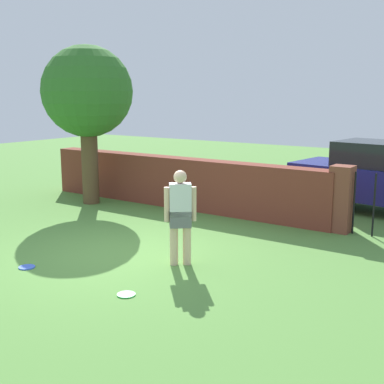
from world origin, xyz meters
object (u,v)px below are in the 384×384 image
at_px(tree, 87,94).
at_px(car, 380,177).
at_px(frisbee_green, 126,295).
at_px(frisbee_blue, 27,267).
at_px(person, 180,213).

relative_size(tree, car, 0.93).
bearing_deg(frisbee_green, tree, 139.94).
bearing_deg(car, tree, 33.56).
relative_size(car, frisbee_blue, 16.20).
xyz_separation_m(car, frisbee_green, (-1.56, -7.49, -0.85)).
bearing_deg(person, car, -145.84).
height_order(person, car, car).
distance_m(car, frisbee_blue, 8.46).
distance_m(tree, frisbee_blue, 5.86).
xyz_separation_m(tree, frisbee_blue, (2.84, -4.26, -2.85)).
distance_m(person, car, 6.19).
height_order(tree, person, tree).
xyz_separation_m(person, frisbee_green, (0.14, -1.54, -0.89)).
bearing_deg(tree, frisbee_green, -40.06).
distance_m(tree, person, 5.87).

